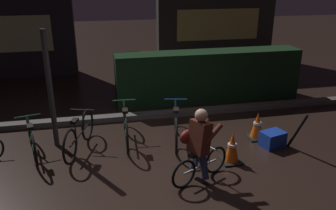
{
  "coord_description": "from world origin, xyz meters",
  "views": [
    {
      "loc": [
        -1.02,
        -5.21,
        3.17
      ],
      "look_at": [
        0.2,
        0.6,
        0.9
      ],
      "focal_mm": 37.17,
      "sensor_mm": 36.0,
      "label": 1
    }
  ],
  "objects": [
    {
      "name": "parked_bike_right_mid",
      "position": [
        0.42,
        0.91,
        0.36
      ],
      "size": [
        0.49,
        1.69,
        0.79
      ],
      "rotation": [
        0.0,
        0.0,
        1.36
      ],
      "color": "black",
      "rests_on": "ground"
    },
    {
      "name": "traffic_cone_far",
      "position": [
        2.06,
        0.69,
        0.27
      ],
      "size": [
        0.36,
        0.36,
        0.56
      ],
      "color": "black",
      "rests_on": "ground"
    },
    {
      "name": "ground_plane",
      "position": [
        0.0,
        0.0,
        0.0
      ],
      "size": [
        40.0,
        40.0,
        0.0
      ],
      "primitive_type": "plane",
      "color": "black"
    },
    {
      "name": "storefront_right",
      "position": [
        3.39,
        7.2,
        2.1
      ],
      "size": [
        4.38,
        0.54,
        4.23
      ],
      "color": "#383330",
      "rests_on": "ground"
    },
    {
      "name": "parked_bike_center_left",
      "position": [
        -1.44,
        0.89,
        0.33
      ],
      "size": [
        0.57,
        1.53,
        0.73
      ],
      "rotation": [
        0.0,
        0.0,
        1.26
      ],
      "color": "black",
      "rests_on": "ground"
    },
    {
      "name": "closed_umbrella",
      "position": [
        2.55,
        0.05,
        0.4
      ],
      "size": [
        0.14,
        0.4,
        0.79
      ],
      "primitive_type": "cylinder",
      "rotation": [
        0.0,
        0.43,
        4.95
      ],
      "color": "black",
      "rests_on": "ground"
    },
    {
      "name": "cyclist",
      "position": [
        0.46,
        -0.54,
        0.63
      ],
      "size": [
        1.08,
        0.59,
        1.25
      ],
      "rotation": [
        0.0,
        0.0,
        0.47
      ],
      "color": "black",
      "rests_on": "ground"
    },
    {
      "name": "blue_crate",
      "position": [
        2.21,
        0.3,
        0.15
      ],
      "size": [
        0.51,
        0.43,
        0.3
      ],
      "primitive_type": "cube",
      "rotation": [
        0.0,
        0.0,
        0.28
      ],
      "color": "#193DB7",
      "rests_on": "ground"
    },
    {
      "name": "street_post",
      "position": [
        -1.9,
        1.2,
        1.13
      ],
      "size": [
        0.1,
        0.1,
        2.26
      ],
      "primitive_type": "cylinder",
      "color": "#2D2D33",
      "rests_on": "ground"
    },
    {
      "name": "sidewalk_curb",
      "position": [
        0.0,
        2.2,
        0.06
      ],
      "size": [
        12.0,
        0.24,
        0.12
      ],
      "primitive_type": "cube",
      "color": "#56544F",
      "rests_on": "ground"
    },
    {
      "name": "hedge_row",
      "position": [
        1.8,
        3.1,
        0.65
      ],
      "size": [
        4.8,
        0.7,
        1.3
      ],
      "primitive_type": "cube",
      "color": "black",
      "rests_on": "ground"
    },
    {
      "name": "traffic_cone_near",
      "position": [
        1.21,
        -0.1,
        0.28
      ],
      "size": [
        0.36,
        0.36,
        0.57
      ],
      "color": "black",
      "rests_on": "ground"
    },
    {
      "name": "parked_bike_left_mid",
      "position": [
        -2.28,
        0.86,
        0.32
      ],
      "size": [
        0.49,
        1.49,
        0.7
      ],
      "rotation": [
        0.0,
        0.0,
        1.81
      ],
      "color": "black",
      "rests_on": "ground"
    },
    {
      "name": "parked_bike_center_right",
      "position": [
        -0.55,
        1.11,
        0.35
      ],
      "size": [
        0.46,
        1.69,
        0.78
      ],
      "rotation": [
        0.0,
        0.0,
        1.52
      ],
      "color": "black",
      "rests_on": "ground"
    }
  ]
}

